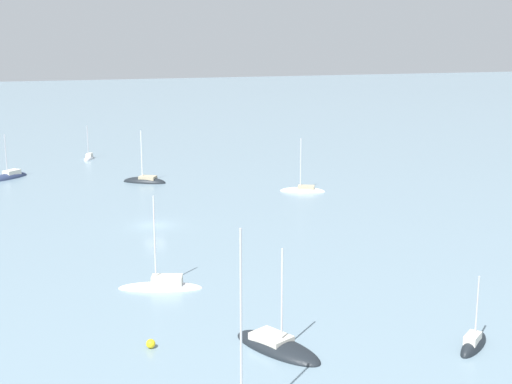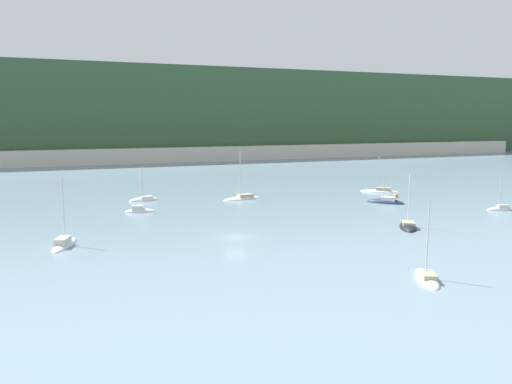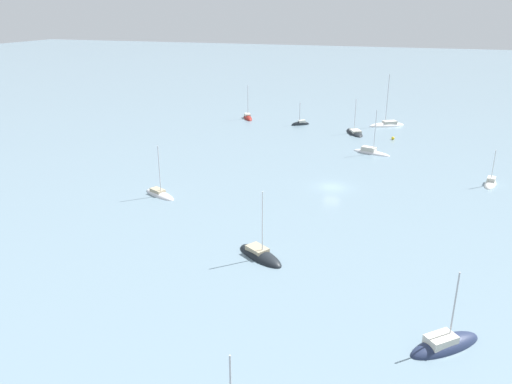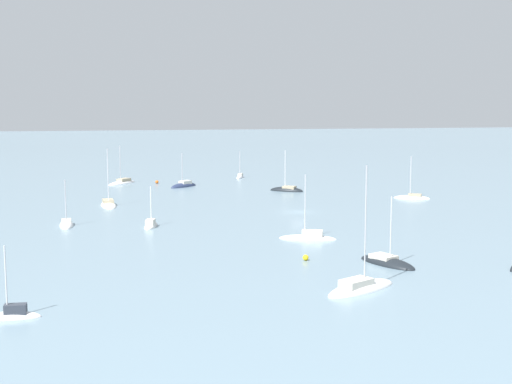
{
  "view_description": "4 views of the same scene",
  "coord_description": "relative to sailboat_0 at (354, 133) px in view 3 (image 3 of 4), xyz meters",
  "views": [
    {
      "loc": [
        -82.82,
        16.17,
        22.49
      ],
      "look_at": [
        -2.26,
        -12.27,
        3.73
      ],
      "focal_mm": 50.0,
      "sensor_mm": 36.0,
      "label": 1
    },
    {
      "loc": [
        -22.28,
        -63.46,
        16.05
      ],
      "look_at": [
        9.2,
        15.27,
        3.8
      ],
      "focal_mm": 35.0,
      "sensor_mm": 36.0,
      "label": 2
    },
    {
      "loc": [
        75.45,
        11.87,
        27.37
      ],
      "look_at": [
        10.24,
        -9.55,
        1.68
      ],
      "focal_mm": 35.0,
      "sensor_mm": 36.0,
      "label": 3
    },
    {
      "loc": [
        -112.82,
        26.84,
        18.81
      ],
      "look_at": [
        17.59,
        4.03,
        1.13
      ],
      "focal_mm": 50.0,
      "sensor_mm": 36.0,
      "label": 4
    }
  ],
  "objects": [
    {
      "name": "mooring_buoy_0",
      "position": [
        3.21,
        8.73,
        0.27
      ],
      "size": [
        0.69,
        0.69,
        0.69
      ],
      "color": "yellow",
      "rests_on": "ground_plane"
    },
    {
      "name": "sailboat_8",
      "position": [
        -7.53,
        -28.46,
        0.03
      ],
      "size": [
        6.76,
        4.84,
        9.5
      ],
      "rotation": [
        0.0,
        0.0,
        0.5
      ],
      "color": "maroon",
      "rests_on": "ground_plane"
    },
    {
      "name": "sailboat_7",
      "position": [
        15.46,
        5.32,
        0.09
      ],
      "size": [
        4.39,
        7.92,
        9.21
      ],
      "rotation": [
        0.0,
        0.0,
        1.24
      ],
      "color": "silver",
      "rests_on": "ground_plane"
    },
    {
      "name": "sailboat_1",
      "position": [
        -10.11,
        6.46,
        0.04
      ],
      "size": [
        6.8,
        9.09,
        13.15
      ],
      "rotation": [
        0.0,
        0.0,
        5.23
      ],
      "color": "white",
      "rests_on": "ground_plane"
    },
    {
      "name": "sailboat_5",
      "position": [
        -4.58,
        -13.78,
        0.03
      ],
      "size": [
        3.83,
        4.5,
        6.34
      ],
      "rotation": [
        0.0,
        0.0,
        5.36
      ],
      "color": "black",
      "rests_on": "ground_plane"
    },
    {
      "name": "sailboat_0",
      "position": [
        0.0,
        0.0,
        0.0
      ],
      "size": [
        8.46,
        6.01,
        8.55
      ],
      "rotation": [
        0.0,
        0.0,
        3.58
      ],
      "color": "black",
      "rests_on": "ground_plane"
    },
    {
      "name": "sailboat_10",
      "position": [
        74.33,
        17.66,
        0.03
      ],
      "size": [
        6.55,
        6.86,
        8.01
      ],
      "rotation": [
        0.0,
        0.0,
        2.31
      ],
      "color": "#232D4C",
      "rests_on": "ground_plane"
    },
    {
      "name": "ground_plane",
      "position": [
        37.48,
        1.48,
        -0.07
      ],
      "size": [
        600.0,
        600.0,
        0.0
      ],
      "primitive_type": "plane",
      "color": "slate"
    },
    {
      "name": "sailboat_6",
      "position": [
        63.69,
        -2.32,
        0.01
      ],
      "size": [
        5.88,
        7.21,
        9.05
      ],
      "rotation": [
        0.0,
        0.0,
        0.99
      ],
      "color": "black",
      "rests_on": "ground_plane"
    },
    {
      "name": "sailboat_11",
      "position": [
        28.24,
        25.8,
        0.06
      ],
      "size": [
        5.53,
        2.84,
        6.57
      ],
      "rotation": [
        0.0,
        0.0,
        6.06
      ],
      "color": "white",
      "rests_on": "ground_plane"
    },
    {
      "name": "sailboat_12",
      "position": [
        49.38,
        -23.16,
        0.03
      ],
      "size": [
        4.7,
        6.83,
        8.51
      ],
      "rotation": [
        0.0,
        0.0,
        1.11
      ],
      "color": "silver",
      "rests_on": "ground_plane"
    }
  ]
}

